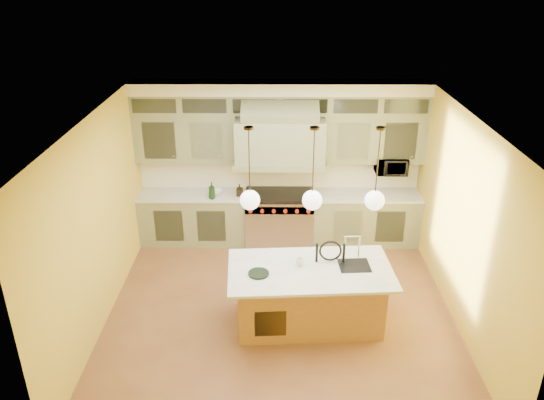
{
  "coord_description": "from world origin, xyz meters",
  "views": [
    {
      "loc": [
        -0.08,
        -6.43,
        4.75
      ],
      "look_at": [
        -0.12,
        0.7,
        1.49
      ],
      "focal_mm": 35.0,
      "sensor_mm": 36.0,
      "label": 1
    }
  ],
  "objects_px": {
    "microwave": "(391,165)",
    "range": "(279,217)",
    "counter_stool": "(330,280)",
    "kitchen_island": "(309,294)"
  },
  "relations": [
    {
      "from": "range",
      "to": "microwave",
      "type": "bearing_deg",
      "value": 3.12
    },
    {
      "from": "range",
      "to": "kitchen_island",
      "type": "xyz_separation_m",
      "value": [
        0.41,
        -2.4,
        -0.01
      ]
    },
    {
      "from": "microwave",
      "to": "range",
      "type": "bearing_deg",
      "value": -176.88
    },
    {
      "from": "counter_stool",
      "to": "kitchen_island",
      "type": "bearing_deg",
      "value": 177.13
    },
    {
      "from": "kitchen_island",
      "to": "microwave",
      "type": "height_order",
      "value": "microwave"
    },
    {
      "from": "range",
      "to": "counter_stool",
      "type": "height_order",
      "value": "counter_stool"
    },
    {
      "from": "kitchen_island",
      "to": "counter_stool",
      "type": "relative_size",
      "value": 1.83
    },
    {
      "from": "range",
      "to": "counter_stool",
      "type": "xyz_separation_m",
      "value": [
        0.68,
        -2.41,
        0.23
      ]
    },
    {
      "from": "range",
      "to": "kitchen_island",
      "type": "height_order",
      "value": "kitchen_island"
    },
    {
      "from": "range",
      "to": "microwave",
      "type": "height_order",
      "value": "microwave"
    }
  ]
}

